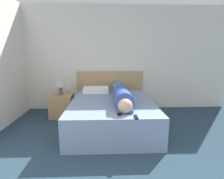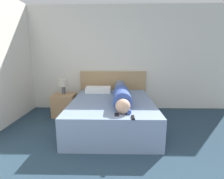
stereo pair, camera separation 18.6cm
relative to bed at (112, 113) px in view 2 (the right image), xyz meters
name	(u,v)px [view 2 (the right image)]	position (x,y,z in m)	size (l,w,h in m)	color
wall_back	(121,59)	(0.19, 1.21, 1.03)	(5.79, 0.06, 2.60)	silver
bed	(112,113)	(0.00, 0.00, 0.00)	(1.56, 2.04, 0.53)	#7589A8
headboard	(113,90)	(0.00, 1.14, 0.23)	(1.68, 0.04, 0.99)	tan
nightstand	(64,105)	(-1.13, 0.58, -0.01)	(0.50, 0.44, 0.52)	#A37A51
table_lamp	(63,84)	(-1.13, 0.58, 0.49)	(0.21, 0.21, 0.35)	#4C4C51
person_lying	(121,94)	(0.18, -0.01, 0.40)	(0.30, 1.84, 0.30)	tan
pillow_near_headboard	(98,90)	(-0.34, 0.74, 0.33)	(0.58, 0.34, 0.12)	white
tv_remote	(133,117)	(0.31, -0.96, 0.28)	(0.04, 0.15, 0.02)	black
cell_phone	(117,114)	(0.08, -0.82, 0.27)	(0.06, 0.13, 0.01)	black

